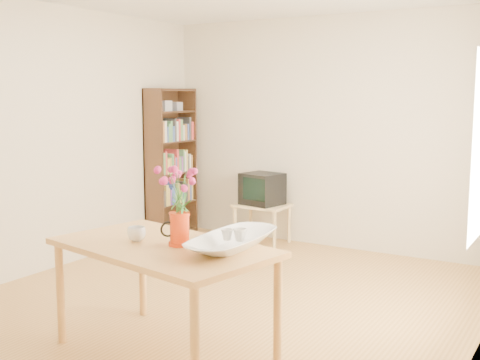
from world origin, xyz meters
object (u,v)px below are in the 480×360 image
Objects in this scene: pitcher at (180,230)px; mug at (137,234)px; table at (163,256)px; television at (263,188)px; bowl at (232,209)px.

mug is at bearing -135.26° from pitcher.
television is at bearing 118.00° from table.
pitcher is 0.45× the size of television.
mug reaches higher than television.
table is 0.21m from pitcher.
pitcher is 1.80× the size of mug.
television is (-1.35, 2.86, -0.36)m from bowl.
mug is (-0.32, -0.05, -0.05)m from pitcher.
bowl is at bearing -52.87° from television.
bowl is (0.44, 0.16, 0.33)m from table.
table is 2.99× the size of bowl.
bowl reaches higher than mug.
bowl reaches higher than table.
television reaches higher than table.
table is at bearing -61.33° from television.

